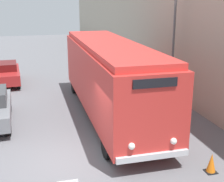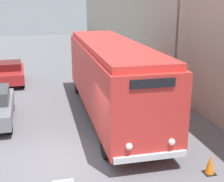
{
  "view_description": "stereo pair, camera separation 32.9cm",
  "coord_description": "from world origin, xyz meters",
  "px_view_note": "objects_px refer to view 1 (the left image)",
  "views": [
    {
      "loc": [
        -1.16,
        -9.7,
        5.44
      ],
      "look_at": [
        1.75,
        1.36,
        2.04
      ],
      "focal_mm": 50.0,
      "sensor_mm": 36.0,
      "label": 1
    },
    {
      "loc": [
        -0.84,
        -9.78,
        5.44
      ],
      "look_at": [
        1.75,
        1.36,
        2.04
      ],
      "focal_mm": 50.0,
      "sensor_mm": 36.0,
      "label": 2
    }
  ],
  "objects_px": {
    "streetlamp": "(174,24)",
    "parked_car_mid": "(4,73)",
    "vintage_bus": "(110,75)",
    "traffic_cone": "(211,163)"
  },
  "relations": [
    {
      "from": "vintage_bus",
      "to": "parked_car_mid",
      "type": "xyz_separation_m",
      "value": [
        -5.28,
        7.23,
        -1.25
      ]
    },
    {
      "from": "streetlamp",
      "to": "parked_car_mid",
      "type": "relative_size",
      "value": 1.57
    },
    {
      "from": "vintage_bus",
      "to": "streetlamp",
      "type": "relative_size",
      "value": 1.71
    },
    {
      "from": "streetlamp",
      "to": "traffic_cone",
      "type": "xyz_separation_m",
      "value": [
        -1.77,
        -6.91,
        -3.88
      ]
    },
    {
      "from": "streetlamp",
      "to": "traffic_cone",
      "type": "relative_size",
      "value": 9.89
    },
    {
      "from": "vintage_bus",
      "to": "streetlamp",
      "type": "xyz_separation_m",
      "value": [
        3.67,
        1.01,
        2.22
      ]
    },
    {
      "from": "parked_car_mid",
      "to": "traffic_cone",
      "type": "distance_m",
      "value": 14.98
    },
    {
      "from": "parked_car_mid",
      "to": "streetlamp",
      "type": "bearing_deg",
      "value": -37.81
    },
    {
      "from": "streetlamp",
      "to": "parked_car_mid",
      "type": "height_order",
      "value": "streetlamp"
    },
    {
      "from": "vintage_bus",
      "to": "streetlamp",
      "type": "distance_m",
      "value": 4.41
    }
  ]
}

